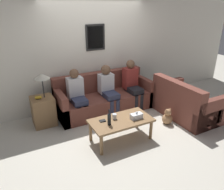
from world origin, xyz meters
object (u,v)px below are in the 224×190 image
Objects in this scene: couch_side at (185,104)px; person_right at (132,83)px; couch_main at (104,98)px; person_middle at (108,88)px; coffee_table at (121,122)px; person_left at (77,93)px; drinking_glass at (115,116)px; wine_bottle at (109,119)px; teddy_bear at (167,117)px.

couch_side is 1.33m from person_right.
couch_side is at bearing -52.13° from person_right.
couch_main is 0.36m from person_middle.
couch_side is at bearing -38.31° from couch_main.
person_middle is (0.32, 1.17, 0.25)m from coffee_table.
coffee_table is 1.02× the size of person_left.
couch_side is 14.36× the size of drinking_glass.
person_middle is at bearing -0.74° from person_left.
wine_bottle is (-0.28, -0.06, 0.17)m from coffee_table.
couch_side is at bearing 8.97° from teddy_bear.
drinking_glass is 0.09× the size of person_middle.
wine_bottle is at bearing -111.94° from couch_main.
person_right is 1.23m from teddy_bear.
person_right is (0.66, -0.01, 0.02)m from person_middle.
person_left is 0.97× the size of person_right.
person_middle reaches higher than couch_side.
couch_main is 1.90m from couch_side.
person_left reaches higher than couch_side.
person_middle reaches higher than couch_main.
person_left reaches higher than person_middle.
drinking_glass is 1.16m from person_left.
teddy_bear is at bearing 2.68° from coffee_table.
coffee_table is (-0.28, -1.33, 0.07)m from couch_main.
couch_main is at bearing 73.23° from drinking_glass.
couch_side is 4.83× the size of wine_bottle.
couch_main is 0.79m from person_right.
couch_side is 1.27× the size of person_left.
wine_bottle is 0.26× the size of person_right.
person_middle is at bearing 54.81° from couch_side.
teddy_bear is (1.20, 0.06, -0.23)m from coffee_table.
couch_main is at bearing 167.06° from person_right.
couch_side reaches higher than coffee_table.
drinking_glass reaches higher than coffee_table.
wine_bottle is 1.37m from person_middle.
couch_main is at bearing 125.89° from teddy_bear.
teddy_bear is (0.22, -1.11, -0.49)m from person_right.
couch_main is 1.95× the size of person_right.
person_right is at bearing 101.14° from teddy_bear.
person_left is at bearing 179.32° from person_right.
couch_main is 2.03× the size of person_middle.
couch_side is 1.24× the size of coffee_table.
person_left reaches higher than coffee_table.
drinking_glass is at bearing 178.61° from teddy_bear.
drinking_glass is 1.17m from person_middle.
person_left is 3.24× the size of teddy_bear.
couch_main is at bearing 68.06° from wine_bottle.
person_middle is (0.04, -0.15, 0.32)m from couch_main.
person_right is (1.42, -0.02, 0.02)m from person_left.
person_middle is at bearing 179.39° from person_right.
couch_side is 2.08m from wine_bottle.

